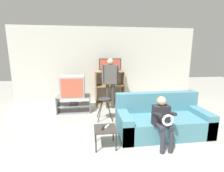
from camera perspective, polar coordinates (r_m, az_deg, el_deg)
name	(u,v)px	position (r m, az deg, el deg)	size (l,w,h in m)	color
wall_back	(107,65)	(5.83, -1.94, 7.41)	(6.40, 0.06, 2.60)	beige
tv_stand	(74,104)	(4.98, -13.17, -6.09)	(0.97, 0.48, 0.48)	slate
television_main	(73,86)	(4.83, -13.58, 0.00)	(0.67, 0.60, 0.60)	#9E9EA3
media_shelf	(109,87)	(5.61, -0.89, -0.25)	(0.98, 0.52, 1.12)	#9E7A51
television_flat	(110,65)	(5.50, -0.65, 7.34)	(0.75, 0.20, 0.42)	black
folding_stool	(104,103)	(4.20, -2.66, -5.82)	(0.40, 0.37, 0.58)	black
snack_table	(105,131)	(3.10, -2.45, -15.41)	(0.40, 0.40, 0.36)	#38332D
remote_control_black	(103,128)	(3.07, -3.06, -14.48)	(0.04, 0.14, 0.02)	black
remote_control_white	(107,126)	(3.12, -1.79, -14.02)	(0.04, 0.14, 0.02)	silver
couch	(161,120)	(3.76, 16.92, -11.47)	(1.91, 0.88, 0.84)	teal
person_standing_adult	(110,79)	(4.98, -0.61, 2.60)	(0.53, 0.20, 1.56)	#3D3833
person_seated_child	(163,118)	(3.14, 17.35, -10.78)	(0.33, 0.43, 0.94)	#2D2D38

